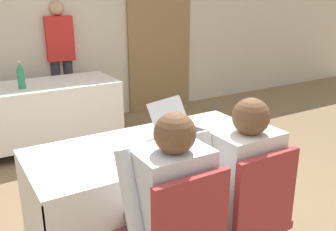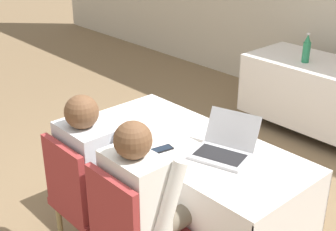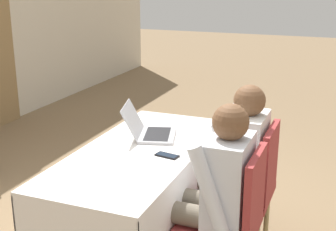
# 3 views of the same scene
# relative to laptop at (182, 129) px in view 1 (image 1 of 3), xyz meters

# --- Properties ---
(wall_back) EXTENTS (12.00, 0.06, 2.70)m
(wall_back) POSITION_rel_laptop_xyz_m (-0.25, 2.77, 0.58)
(wall_back) COLOR beige
(wall_back) RESTS_ON ground_plane
(curtain_panel) EXTENTS (1.01, 0.04, 2.65)m
(curtain_panel) POSITION_rel_laptop_xyz_m (1.39, 2.71, 0.56)
(curtain_panel) COLOR olive
(curtain_panel) RESTS_ON ground_plane
(conference_table_near) EXTENTS (1.62, 0.73, 0.72)m
(conference_table_near) POSITION_rel_laptop_xyz_m (-0.25, -0.04, -0.22)
(conference_table_near) COLOR white
(conference_table_near) RESTS_ON ground_plane
(conference_table_far) EXTENTS (1.62, 0.73, 0.72)m
(conference_table_far) POSITION_rel_laptop_xyz_m (-0.48, 2.08, -0.22)
(conference_table_far) COLOR white
(conference_table_far) RESTS_ON ground_plane
(laptop) EXTENTS (0.42, 0.43, 0.23)m
(laptop) POSITION_rel_laptop_xyz_m (0.00, 0.00, 0.00)
(laptop) COLOR #B7B7BC
(laptop) RESTS_ON conference_table_near
(cell_phone) EXTENTS (0.09, 0.16, 0.01)m
(cell_phone) POSITION_rel_laptop_xyz_m (-0.30, -0.25, -0.04)
(cell_phone) COLOR black
(cell_phone) RESTS_ON conference_table_near
(paper_beside_laptop) EXTENTS (0.32, 0.36, 0.00)m
(paper_beside_laptop) POSITION_rel_laptop_xyz_m (-0.52, 0.05, -0.04)
(paper_beside_laptop) COLOR white
(paper_beside_laptop) RESTS_ON conference_table_near
(water_bottle) EXTENTS (0.07, 0.07, 0.29)m
(water_bottle) POSITION_rel_laptop_xyz_m (-0.69, 1.98, 0.09)
(water_bottle) COLOR #288456
(water_bottle) RESTS_ON conference_table_far
(chair_near_right) EXTENTS (0.44, 0.44, 0.89)m
(chair_near_right) POSITION_rel_laptop_xyz_m (-0.02, -0.71, -0.28)
(chair_near_right) COLOR tan
(chair_near_right) RESTS_ON ground_plane
(person_checkered_shirt) EXTENTS (0.50, 0.52, 1.15)m
(person_checkered_shirt) POSITION_rel_laptop_xyz_m (-0.49, -0.61, -0.12)
(person_checkered_shirt) COLOR #665B4C
(person_checkered_shirt) RESTS_ON ground_plane
(person_white_shirt) EXTENTS (0.50, 0.52, 1.15)m
(person_white_shirt) POSITION_rel_laptop_xyz_m (-0.02, -0.61, -0.12)
(person_white_shirt) COLOR #665B4C
(person_white_shirt) RESTS_ON ground_plane
(person_red_shirt) EXTENTS (0.35, 0.22, 1.59)m
(person_red_shirt) POSITION_rel_laptop_xyz_m (-0.06, 2.74, 0.15)
(person_red_shirt) COLOR #33333D
(person_red_shirt) RESTS_ON ground_plane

